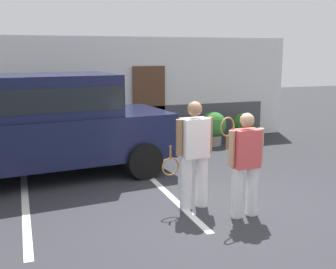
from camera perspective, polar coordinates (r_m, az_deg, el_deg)
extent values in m
plane|color=#2D2D33|center=(6.82, 7.32, -10.28)|extent=(40.00, 40.00, 0.00)
cube|color=silver|center=(7.56, -18.74, -8.59)|extent=(0.12, 4.40, 0.01)
cube|color=silver|center=(7.93, -1.01, -7.07)|extent=(0.12, 4.40, 0.01)
cube|color=white|center=(11.67, -5.03, 5.96)|extent=(9.45, 0.30, 2.88)
cube|color=#4C4C51|center=(11.60, -4.71, 1.27)|extent=(7.94, 0.10, 1.01)
cube|color=brown|center=(11.62, -2.56, 4.04)|extent=(0.90, 0.06, 2.10)
cube|color=#141938|center=(8.73, -15.13, -0.36)|extent=(4.78, 2.39, 0.90)
cube|color=#141938|center=(8.56, -17.06, 5.08)|extent=(3.07, 2.06, 0.80)
cube|color=black|center=(8.57, -17.06, 4.95)|extent=(3.02, 2.08, 0.44)
cylinder|color=black|center=(10.09, -7.37, -1.09)|extent=(0.74, 0.34, 0.72)
cylinder|color=black|center=(8.36, -3.22, -3.58)|extent=(0.74, 0.34, 0.72)
cylinder|color=white|center=(6.89, 4.57, -6.30)|extent=(0.20, 0.20, 0.84)
cylinder|color=white|center=(6.76, 2.45, -6.62)|extent=(0.20, 0.20, 0.84)
cube|color=white|center=(6.64, 3.59, -0.45)|extent=(0.45, 0.31, 0.62)
sphere|color=#8C6647|center=(6.57, 3.64, 3.50)|extent=(0.23, 0.23, 0.23)
cylinder|color=#8C6647|center=(6.77, 5.58, -0.04)|extent=(0.11, 0.11, 0.57)
cylinder|color=#8C6647|center=(6.52, 1.53, -0.42)|extent=(0.11, 0.11, 0.57)
torus|color=olive|center=(6.62, 0.33, -4.37)|extent=(0.37, 0.06, 0.37)
cylinder|color=olive|center=(6.56, 0.33, -2.39)|extent=(0.03, 0.03, 0.20)
cylinder|color=white|center=(6.64, 11.27, -7.44)|extent=(0.18, 0.18, 0.77)
cylinder|color=white|center=(6.51, 9.30, -7.76)|extent=(0.18, 0.18, 0.77)
cube|color=#E04C4C|center=(6.39, 10.50, -1.86)|extent=(0.40, 0.26, 0.58)
sphere|color=tan|center=(6.31, 10.64, 1.93)|extent=(0.21, 0.21, 0.21)
cylinder|color=tan|center=(6.52, 12.35, -1.45)|extent=(0.10, 0.10, 0.53)
cylinder|color=tan|center=(6.26, 8.59, -1.83)|extent=(0.10, 0.10, 0.53)
torus|color=olive|center=(6.22, 8.04, 1.04)|extent=(0.29, 0.12, 0.29)
cylinder|color=olive|center=(6.26, 7.98, -1.08)|extent=(0.03, 0.03, 0.20)
cylinder|color=gray|center=(11.44, 6.11, -0.78)|extent=(0.44, 0.44, 0.27)
sphere|color=#387F33|center=(11.36, 6.16, 1.34)|extent=(0.69, 0.69, 0.69)
cylinder|color=gray|center=(12.15, 10.09, -0.27)|extent=(0.39, 0.39, 0.24)
sphere|color=#2D6B28|center=(12.08, 10.15, 1.47)|extent=(0.60, 0.60, 0.60)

